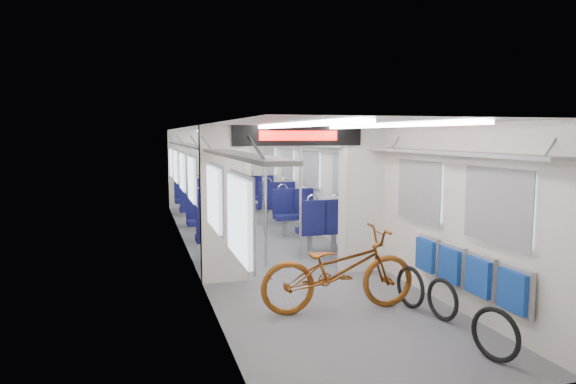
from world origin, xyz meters
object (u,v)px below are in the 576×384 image
at_px(seat_bay_far_left, 195,199).
at_px(bicycle, 339,270).
at_px(stanchion_near_right, 300,194).
at_px(bike_hoop_b, 442,301).
at_px(seat_bay_near_left, 216,222).
at_px(bike_hoop_c, 410,289).
at_px(stanchion_far_right, 263,180).
at_px(stanchion_far_left, 229,181).
at_px(stanchion_near_left, 266,197).
at_px(seat_bay_near_right, 308,216).
at_px(flip_bench, 466,271).
at_px(bike_hoop_a, 495,337).
at_px(seat_bay_far_right, 266,196).

bearing_deg(seat_bay_far_left, bicycle, -82.49).
height_order(bicycle, stanchion_near_right, stanchion_near_right).
height_order(bike_hoop_b, seat_bay_near_left, seat_bay_near_left).
xyz_separation_m(bike_hoop_c, seat_bay_near_left, (-1.86, 3.93, 0.30)).
xyz_separation_m(bike_hoop_b, seat_bay_far_left, (-2.00, 7.97, 0.31)).
relative_size(bicycle, stanchion_far_right, 0.85).
bearing_deg(stanchion_far_left, stanchion_near_left, -88.69).
height_order(seat_bay_near_left, seat_bay_near_right, seat_bay_near_right).
distance_m(bike_hoop_b, bike_hoop_c, 0.52).
bearing_deg(stanchion_far_right, bike_hoop_b, -83.43).
relative_size(seat_bay_near_right, seat_bay_far_left, 1.02).
xyz_separation_m(bike_hoop_c, seat_bay_far_left, (-1.86, 7.48, 0.30)).
height_order(bicycle, bike_hoop_b, bicycle).
distance_m(seat_bay_near_right, stanchion_near_right, 1.61).
height_order(seat_bay_near_left, stanchion_far_right, stanchion_far_right).
distance_m(flip_bench, seat_bay_near_right, 4.61).
distance_m(seat_bay_near_right, seat_bay_far_left, 3.88).
xyz_separation_m(bicycle, bike_hoop_c, (0.90, -0.16, -0.27)).
relative_size(seat_bay_near_right, stanchion_far_left, 0.91).
bearing_deg(seat_bay_far_left, bike_hoop_b, -75.91).
xyz_separation_m(bike_hoop_a, seat_bay_far_left, (-1.87, 9.07, 0.30)).
xyz_separation_m(bike_hoop_c, stanchion_near_right, (-0.58, 2.71, 0.91)).
relative_size(bike_hoop_a, stanchion_far_left, 0.23).
relative_size(flip_bench, stanchion_far_left, 0.91).
bearing_deg(flip_bench, bike_hoop_c, 129.42).
distance_m(bike_hoop_b, stanchion_near_left, 3.40).
distance_m(flip_bench, bike_hoop_c, 0.75).
relative_size(bike_hoop_b, stanchion_near_left, 0.22).
height_order(bike_hoop_b, stanchion_far_left, stanchion_far_left).
relative_size(bicycle, seat_bay_near_right, 0.94).
bearing_deg(stanchion_far_right, bicycle, -93.59).
height_order(bicycle, seat_bay_far_left, seat_bay_far_left).
bearing_deg(flip_bench, bicycle, 152.94).
bearing_deg(bike_hoop_b, seat_bay_near_left, 114.30).
relative_size(seat_bay_near_left, seat_bay_far_right, 0.96).
xyz_separation_m(seat_bay_far_right, stanchion_far_left, (-1.33, -2.00, 0.59)).
bearing_deg(seat_bay_near_right, stanchion_far_right, 110.95).
distance_m(flip_bench, bike_hoop_a, 1.21).
height_order(seat_bay_far_left, seat_bay_far_right, seat_bay_far_right).
xyz_separation_m(stanchion_near_right, stanchion_far_right, (0.02, 2.85, 0.00)).
relative_size(bike_hoop_a, stanchion_near_right, 0.23).
bearing_deg(bicycle, flip_bench, -114.78).
xyz_separation_m(bicycle, bike_hoop_b, (1.04, -0.66, -0.29)).
bearing_deg(seat_bay_far_left, stanchion_far_right, -55.81).
xyz_separation_m(seat_bay_far_right, stanchion_near_right, (-0.59, -4.81, 0.59)).
bearing_deg(bicycle, seat_bay_near_left, 16.62).
distance_m(bike_hoop_b, seat_bay_near_left, 4.87).
xyz_separation_m(seat_bay_near_right, stanchion_far_right, (-0.57, 1.48, 0.60)).
bearing_deg(stanchion_near_left, bike_hoop_c, -63.02).
bearing_deg(bike_hoop_b, seat_bay_far_left, 104.09).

